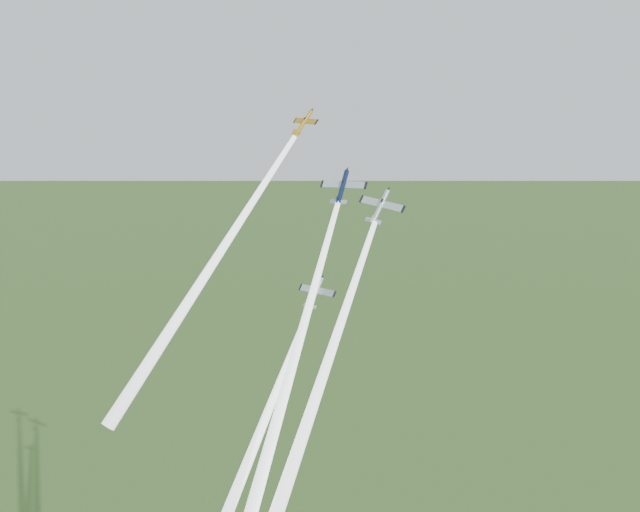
{
  "coord_description": "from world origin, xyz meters",
  "views": [
    {
      "loc": [
        62.83,
        -124.2,
        121.2
      ],
      "look_at": [
        0.0,
        -6.0,
        92.0
      ],
      "focal_mm": 45.0,
      "sensor_mm": 36.0,
      "label": 1
    }
  ],
  "objects_px": {
    "plane_navy": "(342,187)",
    "plane_silver_right": "(380,206)",
    "plane_yellow": "(304,123)",
    "plane_silver_low": "(316,293)"
  },
  "relations": [
    {
      "from": "plane_navy",
      "to": "plane_silver_right",
      "type": "distance_m",
      "value": 8.37
    },
    {
      "from": "plane_silver_low",
      "to": "plane_navy",
      "type": "bearing_deg",
      "value": 85.67
    },
    {
      "from": "plane_yellow",
      "to": "plane_navy",
      "type": "distance_m",
      "value": 15.79
    },
    {
      "from": "plane_yellow",
      "to": "plane_silver_right",
      "type": "relative_size",
      "value": 0.83
    },
    {
      "from": "plane_yellow",
      "to": "plane_silver_low",
      "type": "xyz_separation_m",
      "value": [
        9.2,
        -12.45,
        -28.52
      ]
    },
    {
      "from": "plane_yellow",
      "to": "plane_silver_right",
      "type": "distance_m",
      "value": 23.52
    },
    {
      "from": "plane_yellow",
      "to": "plane_silver_right",
      "type": "bearing_deg",
      "value": 6.78
    },
    {
      "from": "plane_silver_right",
      "to": "plane_yellow",
      "type": "bearing_deg",
      "value": 163.65
    },
    {
      "from": "plane_navy",
      "to": "plane_silver_low",
      "type": "xyz_separation_m",
      "value": [
        -1.29,
        -7.65,
        -17.73
      ]
    },
    {
      "from": "plane_yellow",
      "to": "plane_silver_low",
      "type": "relative_size",
      "value": 0.94
    }
  ]
}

